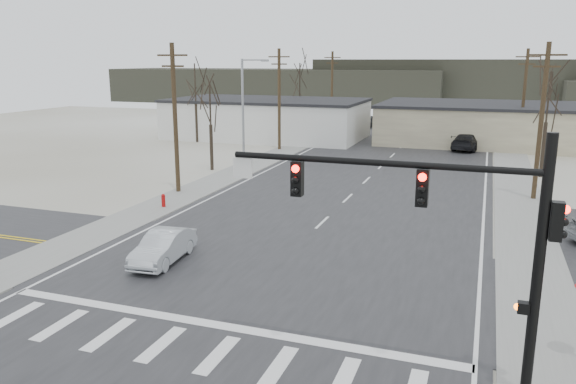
{
  "coord_description": "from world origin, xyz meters",
  "views": [
    {
      "loc": [
        8.29,
        -21.03,
        8.9
      ],
      "look_at": [
        -0.66,
        4.14,
        2.6
      ],
      "focal_mm": 35.0,
      "sensor_mm": 36.0,
      "label": 1
    }
  ],
  "objects_px": {
    "fire_hydrant": "(163,200)",
    "sedan_crossing": "(163,247)",
    "car_far_b": "(368,121)",
    "traffic_signal_mast": "(463,225)",
    "car_far_a": "(468,141)"
  },
  "relations": [
    {
      "from": "car_far_b",
      "to": "traffic_signal_mast",
      "type": "bearing_deg",
      "value": -70.23
    },
    {
      "from": "traffic_signal_mast",
      "to": "sedan_crossing",
      "type": "bearing_deg",
      "value": 155.73
    },
    {
      "from": "traffic_signal_mast",
      "to": "sedan_crossing",
      "type": "relative_size",
      "value": 2.13
    },
    {
      "from": "fire_hydrant",
      "to": "traffic_signal_mast",
      "type": "bearing_deg",
      "value": -38.13
    },
    {
      "from": "sedan_crossing",
      "to": "car_far_b",
      "type": "relative_size",
      "value": 0.94
    },
    {
      "from": "car_far_a",
      "to": "car_far_b",
      "type": "distance_m",
      "value": 21.08
    },
    {
      "from": "fire_hydrant",
      "to": "car_far_b",
      "type": "relative_size",
      "value": 0.19
    },
    {
      "from": "sedan_crossing",
      "to": "car_far_a",
      "type": "bearing_deg",
      "value": 68.16
    },
    {
      "from": "car_far_a",
      "to": "car_far_b",
      "type": "xyz_separation_m",
      "value": [
        -13.51,
        16.18,
        -0.09
      ]
    },
    {
      "from": "fire_hydrant",
      "to": "sedan_crossing",
      "type": "bearing_deg",
      "value": -58.16
    },
    {
      "from": "traffic_signal_mast",
      "to": "car_far_a",
      "type": "relative_size",
      "value": 1.52
    },
    {
      "from": "traffic_signal_mast",
      "to": "car_far_b",
      "type": "bearing_deg",
      "value": 103.79
    },
    {
      "from": "fire_hydrant",
      "to": "car_far_a",
      "type": "relative_size",
      "value": 0.15
    },
    {
      "from": "car_far_a",
      "to": "car_far_b",
      "type": "bearing_deg",
      "value": -39.55
    },
    {
      "from": "fire_hydrant",
      "to": "car_far_b",
      "type": "xyz_separation_m",
      "value": [
        3.26,
        46.2,
        0.36
      ]
    }
  ]
}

